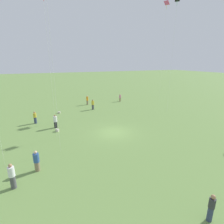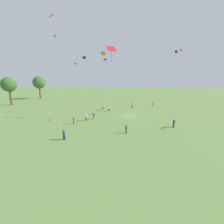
{
  "view_description": "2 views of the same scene",
  "coord_description": "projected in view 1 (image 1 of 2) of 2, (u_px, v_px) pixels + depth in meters",
  "views": [
    {
      "loc": [
        -18.09,
        8.15,
        8.42
      ],
      "look_at": [
        -0.67,
        0.54,
        2.85
      ],
      "focal_mm": 28.0,
      "sensor_mm": 36.0,
      "label": 1
    },
    {
      "loc": [
        -40.08,
        -0.68,
        10.29
      ],
      "look_at": [
        -2.44,
        4.42,
        1.48
      ],
      "focal_mm": 24.0,
      "sensor_mm": 36.0,
      "label": 2
    }
  ],
  "objects": [
    {
      "name": "person_8",
      "position": [
        211.0,
        208.0,
        9.35
      ],
      "size": [
        0.38,
        0.38,
        1.69
      ],
      "rotation": [
        0.0,
        0.0,
        6.13
      ],
      "color": "#333D5B",
      "rests_on": "ground_plane"
    },
    {
      "name": "person_2",
      "position": [
        37.0,
        161.0,
        13.72
      ],
      "size": [
        0.48,
        0.48,
        1.75
      ],
      "rotation": [
        0.0,
        0.0,
        1.65
      ],
      "color": "#847056",
      "rests_on": "ground_plane"
    },
    {
      "name": "person_1",
      "position": [
        93.0,
        105.0,
        31.26
      ],
      "size": [
        0.57,
        0.57,
        1.82
      ],
      "rotation": [
        0.0,
        0.0,
        6.02
      ],
      "color": "#4C4C51",
      "rests_on": "ground_plane"
    },
    {
      "name": "kite_4",
      "position": [
        166.0,
        10.0,
        31.08
      ],
      "size": [
        1.04,
        0.94,
        18.55
      ],
      "rotation": [
        0.0,
        0.0,
        5.85
      ],
      "color": "#E54C99",
      "rests_on": "ground_plane"
    },
    {
      "name": "ground_plane",
      "position": [
        114.0,
        132.0,
        21.4
      ],
      "size": [
        240.0,
        240.0,
        0.0
      ],
      "primitive_type": "plane",
      "color": "#6B8E47"
    },
    {
      "name": "person_6",
      "position": [
        35.0,
        118.0,
        24.3
      ],
      "size": [
        0.44,
        0.44,
        1.71
      ],
      "rotation": [
        0.0,
        0.0,
        3.18
      ],
      "color": "#333D5B",
      "rests_on": "ground_plane"
    },
    {
      "name": "picnic_bag_0",
      "position": [
        57.0,
        130.0,
        21.64
      ],
      "size": [
        0.46,
        0.46,
        0.32
      ],
      "rotation": [
        0.0,
        0.0,
        0.8
      ],
      "color": "beige",
      "rests_on": "ground_plane"
    },
    {
      "name": "kite_5",
      "position": [
        176.0,
        10.0,
        25.52
      ],
      "size": [
        0.8,
        0.8,
        17.26
      ],
      "rotation": [
        0.0,
        0.0,
        6.28
      ],
      "color": "black",
      "rests_on": "ground_plane"
    },
    {
      "name": "person_9",
      "position": [
        12.0,
        176.0,
        11.79
      ],
      "size": [
        0.45,
        0.45,
        1.88
      ],
      "rotation": [
        0.0,
        0.0,
        3.21
      ],
      "color": "#4C4C51",
      "rests_on": "ground_plane"
    },
    {
      "name": "person_0",
      "position": [
        120.0,
        98.0,
        37.63
      ],
      "size": [
        0.48,
        0.48,
        1.59
      ],
      "rotation": [
        0.0,
        0.0,
        3.45
      ],
      "color": "#847056",
      "rests_on": "ground_plane"
    },
    {
      "name": "picnic_bag_1",
      "position": [
        59.0,
        112.0,
        29.12
      ],
      "size": [
        0.37,
        0.45,
        0.31
      ],
      "rotation": [
        0.0,
        0.0,
        1.11
      ],
      "color": "beige",
      "rests_on": "ground_plane"
    },
    {
      "name": "person_5",
      "position": [
        87.0,
        100.0,
        34.78
      ],
      "size": [
        0.54,
        0.54,
        1.82
      ],
      "rotation": [
        0.0,
        0.0,
        2.04
      ],
      "color": "#847056",
      "rests_on": "ground_plane"
    },
    {
      "name": "person_4",
      "position": [
        55.0,
        121.0,
        22.7
      ],
      "size": [
        0.65,
        0.65,
        1.78
      ],
      "rotation": [
        0.0,
        0.0,
        0.7
      ],
      "color": "#232328",
      "rests_on": "ground_plane"
    }
  ]
}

